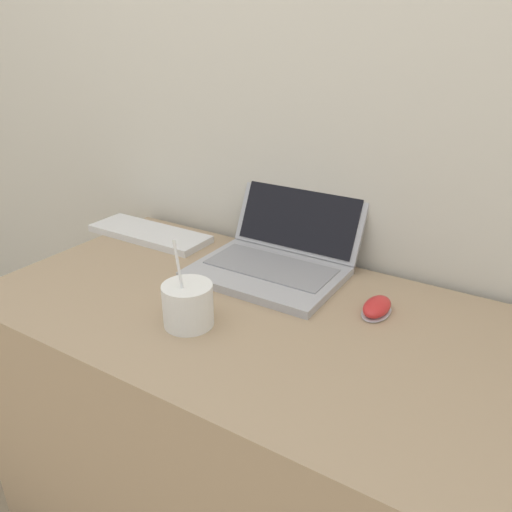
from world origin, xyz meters
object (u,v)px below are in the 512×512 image
drink_cup (188,304)px  computer_mouse (377,307)px  laptop (277,254)px  external_keyboard (149,234)px

drink_cup → computer_mouse: bearing=38.4°
laptop → external_keyboard: 0.43m
computer_mouse → external_keyboard: computer_mouse is taller
drink_cup → external_keyboard: bearing=142.0°
laptop → drink_cup: size_ratio=1.90×
computer_mouse → external_keyboard: (-0.72, 0.07, -0.00)m
laptop → external_keyboard: bearing=-178.9°
laptop → external_keyboard: (-0.43, -0.01, -0.03)m
computer_mouse → external_keyboard: 0.73m
drink_cup → computer_mouse: drink_cup is taller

